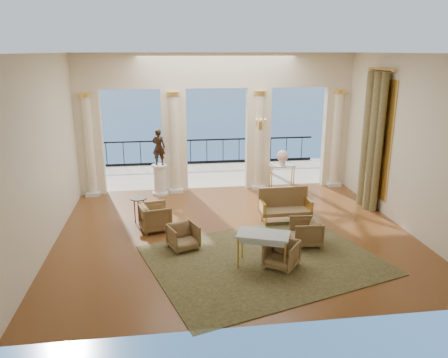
{
  "coord_description": "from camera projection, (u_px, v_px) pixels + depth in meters",
  "views": [
    {
      "loc": [
        -1.67,
        -10.36,
        4.55
      ],
      "look_at": [
        -0.19,
        0.6,
        1.29
      ],
      "focal_mm": 35.0,
      "sensor_mm": 36.0,
      "label": 1
    }
  ],
  "objects": [
    {
      "name": "floor",
      "position": [
        234.0,
        233.0,
        11.35
      ],
      "size": [
        9.0,
        9.0,
        0.0
      ],
      "primitive_type": "plane",
      "color": "#4F3112",
      "rests_on": "ground"
    },
    {
      "name": "palm_tree",
      "position": [
        260.0,
        63.0,
        16.72
      ],
      "size": [
        2.0,
        2.0,
        4.5
      ],
      "color": "#4C3823",
      "rests_on": "terrace"
    },
    {
      "name": "statue",
      "position": [
        159.0,
        147.0,
        13.98
      ],
      "size": [
        0.48,
        0.38,
        1.16
      ],
      "primitive_type": "imported",
      "rotation": [
        0.0,
        0.0,
        2.86
      ],
      "color": "black",
      "rests_on": "pedestal"
    },
    {
      "name": "armchair_d",
      "position": [
        155.0,
        216.0,
        11.46
      ],
      "size": [
        0.86,
        0.9,
        0.77
      ],
      "primitive_type": "imported",
      "rotation": [
        0.0,
        0.0,
        1.81
      ],
      "color": "#463A1F",
      "rests_on": "ground"
    },
    {
      "name": "armchair_b",
      "position": [
        281.0,
        253.0,
        9.46
      ],
      "size": [
        0.89,
        0.88,
        0.67
      ],
      "primitive_type": "imported",
      "rotation": [
        0.0,
        0.0,
        -0.65
      ],
      "color": "#463A1F",
      "rests_on": "ground"
    },
    {
      "name": "pedestal",
      "position": [
        160.0,
        180.0,
        14.29
      ],
      "size": [
        0.55,
        0.55,
        1.0
      ],
      "color": "silver",
      "rests_on": "ground"
    },
    {
      "name": "settee",
      "position": [
        284.0,
        205.0,
        12.05
      ],
      "size": [
        1.41,
        0.62,
        0.93
      ],
      "rotation": [
        0.0,
        0.0,
        0.02
      ],
      "color": "#463A1F",
      "rests_on": "ground"
    },
    {
      "name": "curtain",
      "position": [
        371.0,
        141.0,
        12.75
      ],
      "size": [
        0.33,
        1.4,
        4.09
      ],
      "color": "brown",
      "rests_on": "ground"
    },
    {
      "name": "armchair_a",
      "position": [
        183.0,
        236.0,
        10.37
      ],
      "size": [
        0.81,
        0.79,
        0.66
      ],
      "primitive_type": "imported",
      "rotation": [
        0.0,
        0.0,
        0.36
      ],
      "color": "#463A1F",
      "rests_on": "ground"
    },
    {
      "name": "side_table",
      "position": [
        139.0,
        201.0,
        11.79
      ],
      "size": [
        0.46,
        0.46,
        0.74
      ],
      "color": "black",
      "rests_on": "ground"
    },
    {
      "name": "urn",
      "position": [
        283.0,
        157.0,
        14.69
      ],
      "size": [
        0.39,
        0.39,
        0.52
      ],
      "color": "silver",
      "rests_on": "console_table"
    },
    {
      "name": "rug",
      "position": [
        263.0,
        260.0,
        9.85
      ],
      "size": [
        5.79,
        5.08,
        0.02
      ],
      "primitive_type": "cube",
      "rotation": [
        0.0,
        0.0,
        0.3
      ],
      "color": "#30361C",
      "rests_on": "ground"
    },
    {
      "name": "terrace",
      "position": [
        211.0,
        174.0,
        16.88
      ],
      "size": [
        10.0,
        3.6,
        0.1
      ],
      "primitive_type": "cube",
      "color": "#B9B29A",
      "rests_on": "ground"
    },
    {
      "name": "armchair_c",
      "position": [
        306.0,
        231.0,
        10.58
      ],
      "size": [
        0.7,
        0.74,
        0.71
      ],
      "primitive_type": "imported",
      "rotation": [
        0.0,
        0.0,
        -1.64
      ],
      "color": "#463A1F",
      "rests_on": "ground"
    },
    {
      "name": "arcade",
      "position": [
        217.0,
        113.0,
        14.25
      ],
      "size": [
        9.0,
        0.56,
        4.5
      ],
      "color": "beige",
      "rests_on": "ground"
    },
    {
      "name": "game_table",
      "position": [
        263.0,
        237.0,
        9.43
      ],
      "size": [
        1.26,
        0.96,
        0.76
      ],
      "rotation": [
        0.0,
        0.0,
        -0.36
      ],
      "color": "#96AEBC",
      "rests_on": "ground"
    },
    {
      "name": "wall_sconce",
      "position": [
        260.0,
        125.0,
        14.23
      ],
      "size": [
        0.3,
        0.11,
        0.33
      ],
      "color": "#EDB84E",
      "rests_on": "arcade"
    },
    {
      "name": "window_frame",
      "position": [
        378.0,
        138.0,
        12.76
      ],
      "size": [
        0.04,
        1.6,
        3.4
      ],
      "primitive_type": "cube",
      "color": "#EDB84E",
      "rests_on": "room_walls"
    },
    {
      "name": "console_table",
      "position": [
        282.0,
        169.0,
        14.81
      ],
      "size": [
        0.88,
        0.38,
        0.82
      ],
      "rotation": [
        0.0,
        0.0,
        0.06
      ],
      "color": "silver",
      "rests_on": "ground"
    },
    {
      "name": "room_walls",
      "position": [
        243.0,
        131.0,
        9.47
      ],
      "size": [
        9.0,
        9.0,
        9.0
      ],
      "color": "#F1E7CA",
      "rests_on": "ground"
    },
    {
      "name": "sea",
      "position": [
        176.0,
        119.0,
        70.08
      ],
      "size": [
        160.0,
        160.0,
        0.0
      ],
      "primitive_type": "plane",
      "color": "#204E8F",
      "rests_on": "ground"
    },
    {
      "name": "balustrade",
      "position": [
        207.0,
        154.0,
        18.27
      ],
      "size": [
        9.0,
        0.06,
        1.03
      ],
      "color": "black",
      "rests_on": "terrace"
    }
  ]
}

